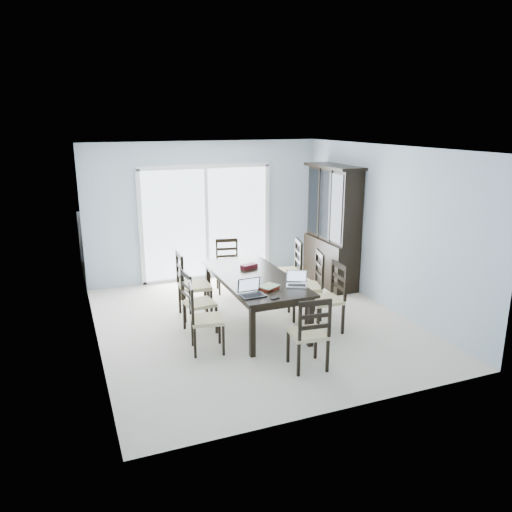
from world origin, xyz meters
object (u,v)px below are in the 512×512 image
(china_hutch, at_px, (332,228))
(laptop_silver, at_px, (297,283))
(chair_left_near, at_px, (200,311))
(chair_right_far, at_px, (291,263))
(chair_left_mid, at_px, (193,296))
(chair_end_near, at_px, (311,326))
(chair_left_far, at_px, (188,278))
(chair_right_near, at_px, (332,290))
(hot_tub, at_px, (150,243))
(dining_table, at_px, (254,281))
(cell_phone, at_px, (275,298))
(game_box, at_px, (249,266))
(chair_end_far, at_px, (228,259))
(laptop_dark, at_px, (253,292))
(chair_right_mid, at_px, (312,278))

(china_hutch, distance_m, laptop_silver, 2.52)
(chair_left_near, relative_size, chair_right_far, 0.90)
(chair_left_near, bearing_deg, chair_left_mid, -177.62)
(china_hutch, bearing_deg, chair_left_mid, -157.35)
(chair_left_mid, distance_m, chair_end_near, 1.92)
(chair_left_far, xyz_separation_m, chair_right_near, (1.80, -1.24, -0.03))
(china_hutch, relative_size, chair_end_near, 2.00)
(hot_tub, bearing_deg, chair_right_far, -55.62)
(chair_left_far, relative_size, hot_tub, 0.56)
(dining_table, xyz_separation_m, cell_phone, (-0.10, -0.99, 0.08))
(dining_table, distance_m, game_box, 0.42)
(dining_table, height_order, chair_left_mid, chair_left_mid)
(china_hutch, height_order, chair_end_near, china_hutch)
(chair_end_far, relative_size, laptop_silver, 3.05)
(china_hutch, relative_size, laptop_dark, 6.74)
(dining_table, height_order, chair_end_near, chair_end_near)
(china_hutch, xyz_separation_m, laptop_silver, (-1.64, -1.89, -0.27))
(chair_right_mid, bearing_deg, chair_right_far, 11.27)
(chair_end_near, bearing_deg, game_box, 96.40)
(chair_end_near, bearing_deg, dining_table, 99.16)
(chair_left_mid, height_order, chair_left_far, chair_left_far)
(chair_right_near, bearing_deg, chair_left_far, 58.03)
(chair_right_far, relative_size, cell_phone, 10.45)
(chair_end_near, bearing_deg, china_hutch, 61.65)
(laptop_silver, bearing_deg, chair_end_near, -81.24)
(game_box, bearing_deg, chair_end_far, 87.37)
(chair_left_mid, height_order, game_box, chair_left_mid)
(chair_left_far, distance_m, chair_end_far, 1.40)
(chair_left_near, height_order, chair_left_far, chair_left_far)
(chair_left_near, relative_size, chair_end_far, 1.02)
(chair_left_far, relative_size, chair_right_mid, 1.00)
(dining_table, bearing_deg, laptop_silver, -59.24)
(chair_left_mid, distance_m, chair_right_near, 1.98)
(game_box, bearing_deg, dining_table, -100.09)
(chair_end_near, bearing_deg, chair_left_near, 143.15)
(dining_table, height_order, chair_left_near, chair_left_near)
(chair_right_mid, bearing_deg, hot_tub, 42.06)
(laptop_silver, bearing_deg, chair_end_far, 121.15)
(laptop_silver, xyz_separation_m, hot_tub, (-1.29, 4.17, -0.27))
(chair_left_far, height_order, hot_tub, chair_left_far)
(chair_right_mid, bearing_deg, chair_right_near, -161.91)
(cell_phone, bearing_deg, hot_tub, 89.09)
(laptop_dark, height_order, cell_phone, laptop_dark)
(chair_left_far, bearing_deg, chair_end_near, 25.53)
(laptop_silver, bearing_deg, hot_tub, 132.06)
(chair_left_far, bearing_deg, chair_right_mid, 71.19)
(chair_end_near, bearing_deg, chair_left_far, 118.54)
(dining_table, bearing_deg, chair_left_mid, 178.64)
(chair_end_near, xyz_separation_m, laptop_dark, (-0.43, 0.81, 0.22))
(cell_phone, bearing_deg, china_hutch, 35.44)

